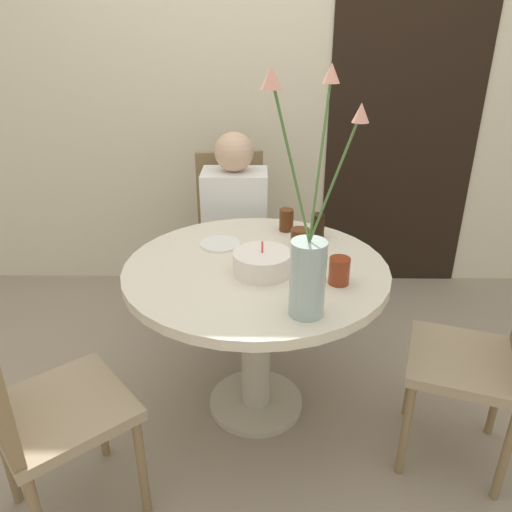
{
  "coord_description": "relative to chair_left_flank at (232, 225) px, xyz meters",
  "views": [
    {
      "loc": [
        0.02,
        -1.77,
        1.58
      ],
      "look_at": [
        0.0,
        0.0,
        0.75
      ],
      "focal_mm": 35.0,
      "sensor_mm": 36.0,
      "label": 1
    }
  ],
  "objects": [
    {
      "name": "drink_glass_1",
      "position": [
        0.33,
        -0.79,
        0.24
      ],
      "size": [
        0.08,
        0.08,
        0.11
      ],
      "color": "#51280F",
      "rests_on": "dining_table"
    },
    {
      "name": "wall_back",
      "position": [
        0.15,
        0.4,
        0.77
      ],
      "size": [
        8.0,
        0.05,
        2.6
      ],
      "color": "beige",
      "rests_on": "ground_plane"
    },
    {
      "name": "flower_vase",
      "position": [
        0.32,
        -1.24,
        0.38
      ],
      "size": [
        0.3,
        0.28,
        0.78
      ],
      "color": "#9EB2AD",
      "rests_on": "dining_table"
    },
    {
      "name": "chair_near_front",
      "position": [
        -0.53,
        -1.47,
        0.0
      ],
      "size": [
        0.56,
        0.56,
        0.93
      ],
      "rotation": [
        0.0,
        0.0,
        2.28
      ],
      "color": "#9E896B",
      "rests_on": "ground_plane"
    },
    {
      "name": "dining_table",
      "position": [
        0.15,
        -0.89,
        0.04
      ],
      "size": [
        1.05,
        1.05,
        0.71
      ],
      "color": "beige",
      "rests_on": "ground_plane"
    },
    {
      "name": "chair_left_flank",
      "position": [
        0.0,
        0.0,
        0.0
      ],
      "size": [
        0.46,
        0.46,
        0.93
      ],
      "rotation": [
        0.0,
        0.0,
        0.16
      ],
      "color": "#9E896B",
      "rests_on": "ground_plane"
    },
    {
      "name": "birthday_cake",
      "position": [
        0.17,
        -0.95,
        0.22
      ],
      "size": [
        0.22,
        0.22,
        0.13
      ],
      "color": "white",
      "rests_on": "dining_table"
    },
    {
      "name": "side_plate",
      "position": [
        -0.01,
        -0.69,
        0.19
      ],
      "size": [
        0.17,
        0.17,
        0.01
      ],
      "color": "white",
      "rests_on": "dining_table"
    },
    {
      "name": "drink_glass_3",
      "position": [
        0.28,
        -0.52,
        0.23
      ],
      "size": [
        0.07,
        0.07,
        0.1
      ],
      "color": "#51280F",
      "rests_on": "dining_table"
    },
    {
      "name": "ground_plane",
      "position": [
        0.15,
        -0.89,
        -0.53
      ],
      "size": [
        16.0,
        16.0,
        0.0
      ],
      "primitive_type": "plane",
      "color": "gray"
    },
    {
      "name": "person_guest",
      "position": [
        0.03,
        -0.16,
        -0.02
      ],
      "size": [
        0.34,
        0.24,
        1.09
      ],
      "color": "#383333",
      "rests_on": "ground_plane"
    },
    {
      "name": "drink_glass_2",
      "position": [
        0.45,
        -1.03,
        0.23
      ],
      "size": [
        0.08,
        0.08,
        0.1
      ],
      "color": "maroon",
      "rests_on": "dining_table"
    },
    {
      "name": "drink_glass_0",
      "position": [
        0.42,
        -0.6,
        0.24
      ],
      "size": [
        0.06,
        0.06,
        0.11
      ],
      "color": "black",
      "rests_on": "dining_table"
    },
    {
      "name": "doorway_panel",
      "position": [
        1.01,
        0.37,
        0.5
      ],
      "size": [
        0.9,
        0.01,
        2.05
      ],
      "color": "black",
      "rests_on": "ground_plane"
    },
    {
      "name": "chair_far_back",
      "position": [
        1.0,
        -1.17,
        0.0
      ],
      "size": [
        0.51,
        0.51,
        0.93
      ],
      "rotation": [
        0.0,
        0.0,
        4.38
      ],
      "color": "#9E896B",
      "rests_on": "ground_plane"
    }
  ]
}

